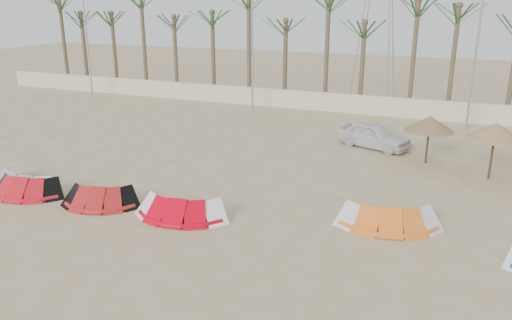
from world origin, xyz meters
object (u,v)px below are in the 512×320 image
at_px(kite_red_mid, 105,194).
at_px(kite_red_right, 185,205).
at_px(parasol_mid, 495,131).
at_px(parasol_left, 430,124).
at_px(kite_grey, 26,177).
at_px(kite_orange, 390,213).
at_px(car, 374,135).
at_px(kite_red_left, 31,184).

xyz_separation_m(kite_red_mid, kite_red_right, (3.38, 0.23, 0.00)).
bearing_deg(parasol_mid, parasol_left, 154.99).
bearing_deg(kite_grey, parasol_mid, 25.00).
relative_size(kite_grey, parasol_left, 1.70).
bearing_deg(kite_grey, parasol_left, 32.34).
relative_size(kite_orange, car, 0.95).
height_order(kite_red_mid, car, car).
relative_size(kite_red_left, kite_orange, 0.89).
bearing_deg(parasol_left, parasol_mid, -25.01).
height_order(kite_red_mid, parasol_left, parasol_left).
relative_size(kite_red_mid, parasol_left, 1.40).
bearing_deg(kite_orange, kite_grey, -172.10).
xyz_separation_m(parasol_mid, car, (-5.54, 3.00, -1.52)).
xyz_separation_m(kite_red_mid, kite_orange, (10.43, 2.30, 0.00)).
distance_m(parasol_mid, car, 6.48).
bearing_deg(kite_red_left, parasol_left, 35.11).
xyz_separation_m(kite_orange, car, (-2.15, 9.40, 0.24)).
bearing_deg(kite_red_right, parasol_mid, 39.05).
bearing_deg(car, parasol_left, -101.32).
xyz_separation_m(kite_red_mid, parasol_left, (11.06, 9.97, 1.55)).
bearing_deg(kite_orange, parasol_mid, 62.11).
bearing_deg(parasol_mid, car, 151.55).
xyz_separation_m(kite_red_right, parasol_left, (7.68, 9.74, 1.55)).
height_order(parasol_left, parasol_mid, parasol_mid).
bearing_deg(kite_red_right, parasol_left, 51.74).
xyz_separation_m(kite_red_right, car, (4.89, 11.46, 0.25)).
xyz_separation_m(parasol_left, car, (-2.79, 1.72, -1.30)).
distance_m(parasol_left, parasol_mid, 3.04).
bearing_deg(kite_red_mid, kite_grey, 176.56).
bearing_deg(kite_red_left, car, 45.47).
height_order(kite_red_left, parasol_mid, parasol_mid).
relative_size(kite_orange, parasol_mid, 1.46).
relative_size(parasol_left, parasol_mid, 0.91).
relative_size(kite_grey, kite_red_left, 1.19).
distance_m(kite_red_right, parasol_left, 12.50).
height_order(kite_red_left, kite_red_right, same).
xyz_separation_m(kite_red_mid, car, (8.27, 11.69, 0.25)).
height_order(kite_red_left, parasol_left, parasol_left).
height_order(kite_grey, kite_red_right, same).
height_order(kite_orange, parasol_left, parasol_left).
distance_m(kite_red_right, kite_orange, 7.34).
bearing_deg(kite_red_left, kite_red_mid, 4.18).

